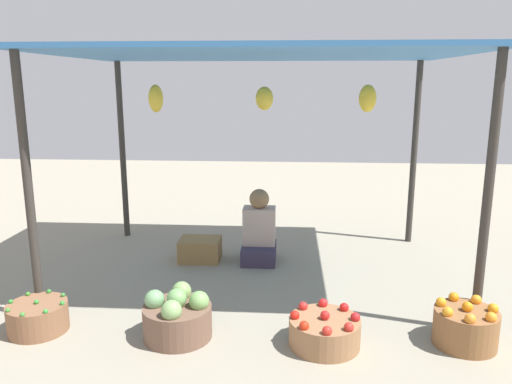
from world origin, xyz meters
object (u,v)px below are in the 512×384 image
(basket_cabbages, at_px, (177,317))
(wooden_crate_near_vendor, at_px, (200,249))
(basket_green_chilies, at_px, (38,317))
(basket_red_tomatoes, at_px, (324,331))
(basket_oranges, at_px, (465,326))
(vendor_person, at_px, (259,234))

(basket_cabbages, relative_size, wooden_crate_near_vendor, 1.19)
(basket_green_chilies, distance_m, wooden_crate_near_vendor, 1.89)
(basket_red_tomatoes, bearing_deg, basket_oranges, 4.57)
(basket_cabbages, height_order, basket_red_tomatoes, basket_cabbages)
(vendor_person, relative_size, basket_cabbages, 1.51)
(wooden_crate_near_vendor, bearing_deg, basket_cabbages, -85.72)
(vendor_person, relative_size, basket_red_tomatoes, 1.50)
(basket_oranges, bearing_deg, basket_green_chilies, -179.82)
(wooden_crate_near_vendor, bearing_deg, vendor_person, 2.86)
(basket_green_chilies, xyz_separation_m, basket_red_tomatoes, (2.19, -0.07, -0.00))
(basket_red_tomatoes, height_order, wooden_crate_near_vendor, basket_red_tomatoes)
(basket_green_chilies, height_order, basket_oranges, basket_oranges)
(basket_oranges, bearing_deg, vendor_person, 134.35)
(vendor_person, relative_size, wooden_crate_near_vendor, 1.80)
(basket_green_chilies, xyz_separation_m, wooden_crate_near_vendor, (0.97, 1.62, 0.01))
(basket_red_tomatoes, distance_m, basket_oranges, 1.03)
(basket_cabbages, bearing_deg, wooden_crate_near_vendor, 94.28)
(basket_green_chilies, relative_size, basket_red_tomatoes, 0.87)
(basket_red_tomatoes, relative_size, basket_oranges, 1.14)
(basket_green_chilies, height_order, wooden_crate_near_vendor, basket_green_chilies)
(basket_green_chilies, distance_m, basket_red_tomatoes, 2.19)
(vendor_person, height_order, basket_green_chilies, vendor_person)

